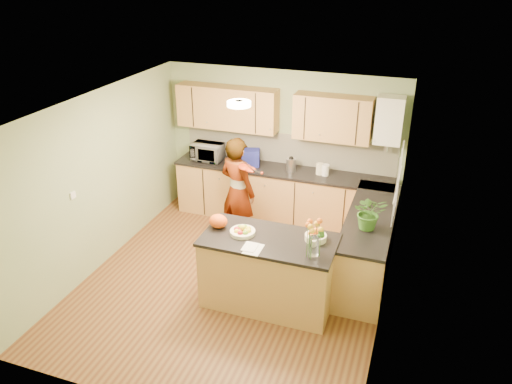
% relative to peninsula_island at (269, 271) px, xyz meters
% --- Properties ---
extents(floor, '(4.50, 4.50, 0.00)m').
position_rel_peninsula_island_xyz_m(floor, '(-0.59, 0.25, -0.48)').
color(floor, '#5A3019').
rests_on(floor, ground).
extents(ceiling, '(4.00, 4.50, 0.02)m').
position_rel_peninsula_island_xyz_m(ceiling, '(-0.59, 0.25, 2.02)').
color(ceiling, white).
rests_on(ceiling, wall_back).
extents(wall_back, '(4.00, 0.02, 2.50)m').
position_rel_peninsula_island_xyz_m(wall_back, '(-0.59, 2.50, 0.77)').
color(wall_back, gray).
rests_on(wall_back, floor).
extents(wall_front, '(4.00, 0.02, 2.50)m').
position_rel_peninsula_island_xyz_m(wall_front, '(-0.59, -2.00, 0.77)').
color(wall_front, gray).
rests_on(wall_front, floor).
extents(wall_left, '(0.02, 4.50, 2.50)m').
position_rel_peninsula_island_xyz_m(wall_left, '(-2.59, 0.25, 0.77)').
color(wall_left, gray).
rests_on(wall_left, floor).
extents(wall_right, '(0.02, 4.50, 2.50)m').
position_rel_peninsula_island_xyz_m(wall_right, '(1.41, 0.25, 0.77)').
color(wall_right, gray).
rests_on(wall_right, floor).
extents(back_counter, '(3.64, 0.62, 0.94)m').
position_rel_peninsula_island_xyz_m(back_counter, '(-0.49, 2.20, -0.01)').
color(back_counter, tan).
rests_on(back_counter, floor).
extents(right_counter, '(0.62, 2.24, 0.94)m').
position_rel_peninsula_island_xyz_m(right_counter, '(1.11, 1.10, -0.01)').
color(right_counter, tan).
rests_on(right_counter, floor).
extents(splashback, '(3.60, 0.02, 0.52)m').
position_rel_peninsula_island_xyz_m(splashback, '(-0.49, 2.48, 0.72)').
color(splashback, white).
rests_on(splashback, back_counter).
extents(upper_cabinets, '(3.20, 0.34, 0.70)m').
position_rel_peninsula_island_xyz_m(upper_cabinets, '(-0.76, 2.33, 1.37)').
color(upper_cabinets, tan).
rests_on(upper_cabinets, wall_back).
extents(boiler, '(0.40, 0.30, 0.86)m').
position_rel_peninsula_island_xyz_m(boiler, '(1.11, 2.34, 1.42)').
color(boiler, white).
rests_on(boiler, wall_back).
extents(window_right, '(0.01, 1.30, 1.05)m').
position_rel_peninsula_island_xyz_m(window_right, '(1.41, 0.85, 1.07)').
color(window_right, white).
rests_on(window_right, wall_right).
extents(light_switch, '(0.02, 0.09, 0.09)m').
position_rel_peninsula_island_xyz_m(light_switch, '(-2.57, -0.35, 0.82)').
color(light_switch, white).
rests_on(light_switch, wall_left).
extents(ceiling_lamp, '(0.30, 0.30, 0.07)m').
position_rel_peninsula_island_xyz_m(ceiling_lamp, '(-0.59, 0.55, 1.98)').
color(ceiling_lamp, '#FFEABF').
rests_on(ceiling_lamp, ceiling).
extents(peninsula_island, '(1.67, 0.86, 0.96)m').
position_rel_peninsula_island_xyz_m(peninsula_island, '(0.00, 0.00, 0.00)').
color(peninsula_island, tan).
rests_on(peninsula_island, floor).
extents(fruit_dish, '(0.32, 0.32, 0.11)m').
position_rel_peninsula_island_xyz_m(fruit_dish, '(-0.35, -0.00, 0.52)').
color(fruit_dish, '#F2E9C1').
rests_on(fruit_dish, peninsula_island).
extents(orange_bowl, '(0.27, 0.27, 0.16)m').
position_rel_peninsula_island_xyz_m(orange_bowl, '(0.55, 0.15, 0.54)').
color(orange_bowl, '#F2E9C1').
rests_on(orange_bowl, peninsula_island).
extents(flower_vase, '(0.28, 0.28, 0.51)m').
position_rel_peninsula_island_xyz_m(flower_vase, '(0.60, -0.18, 0.82)').
color(flower_vase, silver).
rests_on(flower_vase, peninsula_island).
extents(orange_bag, '(0.29, 0.27, 0.18)m').
position_rel_peninsula_island_xyz_m(orange_bag, '(-0.70, 0.05, 0.57)').
color(orange_bag, '#DE4E12').
rests_on(orange_bag, peninsula_island).
extents(papers, '(0.20, 0.27, 0.01)m').
position_rel_peninsula_island_xyz_m(papers, '(-0.10, -0.30, 0.48)').
color(papers, white).
rests_on(papers, peninsula_island).
extents(violinist, '(0.74, 0.62, 1.73)m').
position_rel_peninsula_island_xyz_m(violinist, '(-0.92, 1.30, 0.39)').
color(violinist, '#EAB38F').
rests_on(violinist, floor).
extents(violin, '(0.61, 0.53, 0.15)m').
position_rel_peninsula_island_xyz_m(violin, '(-0.72, 1.08, 0.91)').
color(violin, '#561B05').
rests_on(violin, violinist).
extents(microwave, '(0.52, 0.36, 0.29)m').
position_rel_peninsula_island_xyz_m(microwave, '(-1.82, 2.18, 0.60)').
color(microwave, white).
rests_on(microwave, back_counter).
extents(blue_box, '(0.39, 0.33, 0.27)m').
position_rel_peninsula_island_xyz_m(blue_box, '(-1.06, 2.20, 0.59)').
color(blue_box, navy).
rests_on(blue_box, back_counter).
extents(kettle, '(0.16, 0.16, 0.29)m').
position_rel_peninsula_island_xyz_m(kettle, '(-0.34, 2.18, 0.58)').
color(kettle, '#BDBCC1').
rests_on(kettle, back_counter).
extents(jar_cream, '(0.12, 0.12, 0.18)m').
position_rel_peninsula_island_xyz_m(jar_cream, '(0.13, 2.21, 0.55)').
color(jar_cream, '#F2E9C1').
rests_on(jar_cream, back_counter).
extents(jar_white, '(0.15, 0.15, 0.18)m').
position_rel_peninsula_island_xyz_m(jar_white, '(0.23, 2.19, 0.55)').
color(jar_white, white).
rests_on(jar_white, back_counter).
extents(potted_plant, '(0.50, 0.46, 0.46)m').
position_rel_peninsula_island_xyz_m(potted_plant, '(1.11, 0.69, 0.69)').
color(potted_plant, '#376B23').
rests_on(potted_plant, right_counter).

